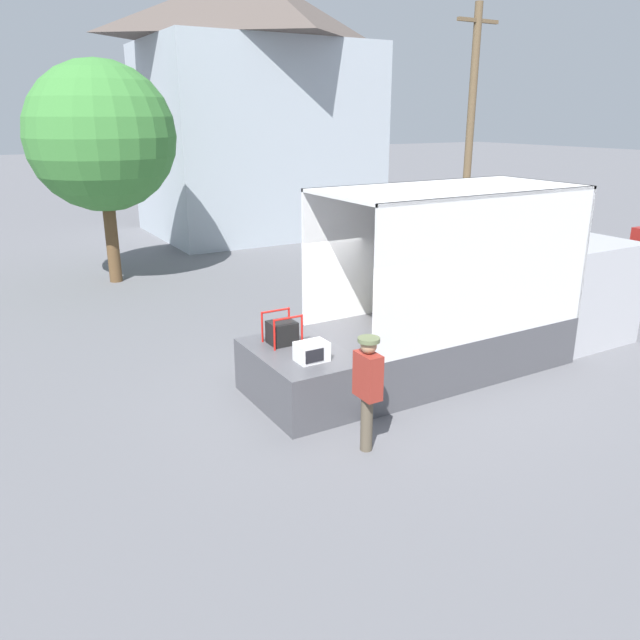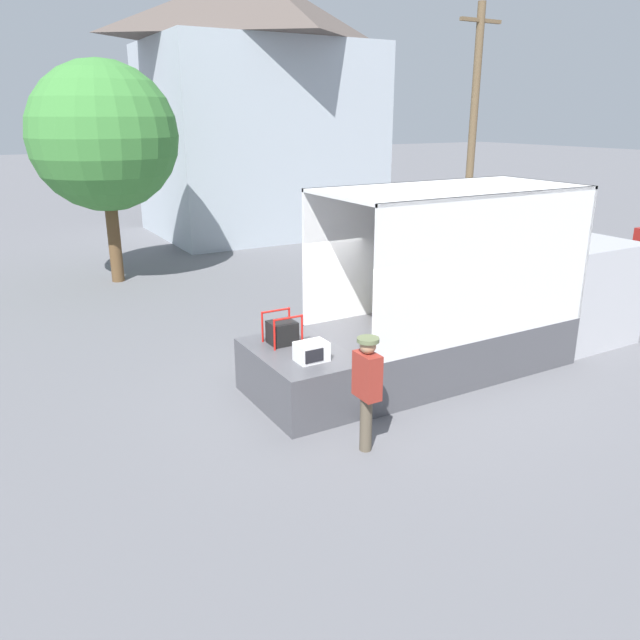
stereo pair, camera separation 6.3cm
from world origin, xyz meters
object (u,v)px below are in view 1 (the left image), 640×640
at_px(box_truck, 502,308).
at_px(utility_pole, 470,125).
at_px(street_tree, 101,137).
at_px(worker_person, 368,382).
at_px(microwave, 312,352).
at_px(portable_generator, 283,332).

bearing_deg(box_truck, utility_pole, 51.25).
bearing_deg(box_truck, street_tree, 118.93).
bearing_deg(utility_pole, box_truck, -128.75).
bearing_deg(worker_person, street_tree, 94.31).
xyz_separation_m(microwave, portable_generator, (-0.03, 0.96, 0.05)).
distance_m(worker_person, street_tree, 12.29).
relative_size(portable_generator, utility_pole, 0.07).
bearing_deg(portable_generator, utility_pole, 35.45).
bearing_deg(portable_generator, worker_person, -86.30).
xyz_separation_m(box_truck, utility_pole, (7.21, 8.98, 3.39)).
distance_m(box_truck, street_tree, 11.82).
bearing_deg(portable_generator, microwave, -88.30).
xyz_separation_m(worker_person, utility_pole, (11.82, 10.88, 3.27)).
height_order(microwave, street_tree, street_tree).
height_order(microwave, worker_person, worker_person).
bearing_deg(portable_generator, street_tree, 94.47).
bearing_deg(utility_pole, portable_generator, -144.55).
bearing_deg(utility_pole, street_tree, 175.55).
bearing_deg(microwave, street_tree, 94.21).
xyz_separation_m(portable_generator, worker_person, (0.15, -2.36, -0.07)).
bearing_deg(street_tree, portable_generator, -85.53).
bearing_deg(street_tree, microwave, -85.79).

